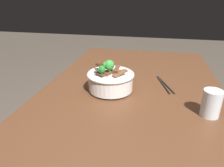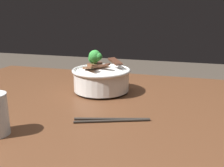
% 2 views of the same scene
% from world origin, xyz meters
% --- Properties ---
extents(dining_table, '(1.36, 0.82, 0.76)m').
position_xyz_m(dining_table, '(0.00, 0.00, 0.64)').
color(dining_table, '#56331E').
rests_on(dining_table, ground).
extents(rice_bowl, '(0.21, 0.21, 0.15)m').
position_xyz_m(rice_bowl, '(-0.05, 0.10, 0.82)').
color(rice_bowl, white).
rests_on(rice_bowl, dining_table).
extents(chopsticks_pair, '(0.20, 0.08, 0.01)m').
position_xyz_m(chopsticks_pair, '(0.07, -0.15, 0.77)').
color(chopsticks_pair, '#28231E').
rests_on(chopsticks_pair, dining_table).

